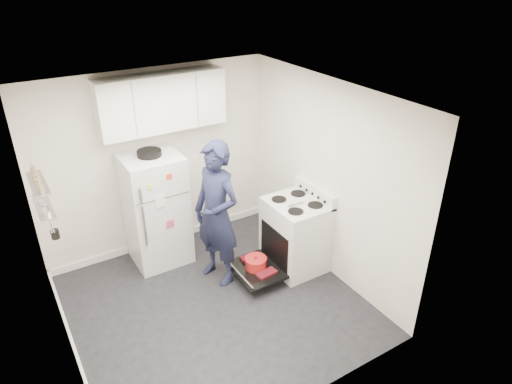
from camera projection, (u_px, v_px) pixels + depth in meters
room at (206, 217)px, 4.89m from camera, size 3.21×3.21×2.51m
electric_range at (295, 235)px, 5.92m from camera, size 0.66×0.76×1.10m
open_oven_door at (256, 267)px, 5.79m from camera, size 0.55×0.70×0.22m
refrigerator at (156, 209)px, 5.94m from camera, size 0.72×0.74×1.58m
upper_cabinets at (162, 102)px, 5.60m from camera, size 1.60×0.33×0.70m
wall_shelf_rack at (41, 195)px, 4.33m from camera, size 0.14×0.60×0.61m
person at (217, 214)px, 5.49m from camera, size 0.62×0.78×1.86m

